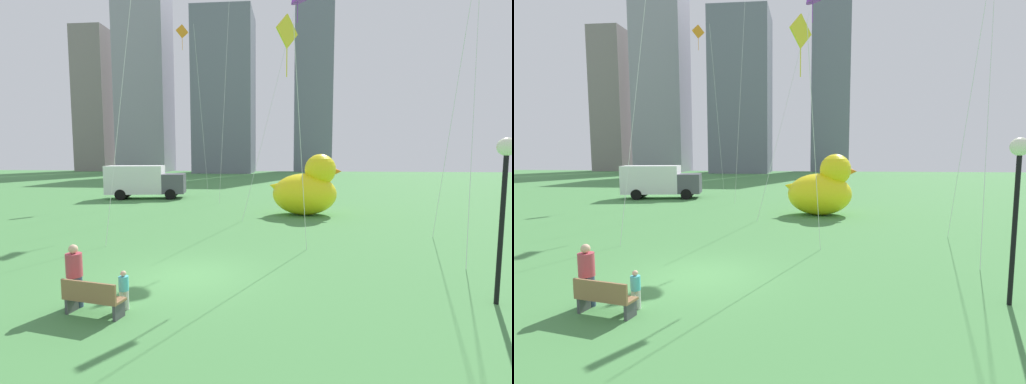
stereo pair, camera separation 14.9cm
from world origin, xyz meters
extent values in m
plane|color=#488646|center=(0.00, 0.00, 0.00)|extent=(140.00, 140.00, 0.00)
cube|color=olive|center=(-1.46, -2.99, 0.42)|extent=(1.59, 0.74, 0.06)
cube|color=olive|center=(-1.50, -3.18, 0.68)|extent=(1.51, 0.36, 0.45)
cube|color=#47474C|center=(-2.14, -2.86, 0.20)|extent=(0.15, 0.38, 0.39)
cube|color=#47474C|center=(-0.79, -3.13, 0.20)|extent=(0.15, 0.38, 0.39)
cylinder|color=#38476B|center=(-2.31, -2.56, 0.40)|extent=(0.18, 0.18, 0.80)
cylinder|color=#38476B|center=(-2.11, -2.56, 0.40)|extent=(0.18, 0.18, 0.80)
cylinder|color=#B23F4C|center=(-2.21, -2.56, 1.10)|extent=(0.40, 0.40, 0.60)
sphere|color=#D8AD8C|center=(-2.21, -2.56, 1.51)|extent=(0.23, 0.23, 0.23)
cylinder|color=silver|center=(-0.96, -2.61, 0.24)|extent=(0.11, 0.11, 0.49)
cylinder|color=silver|center=(-0.83, -2.61, 0.24)|extent=(0.11, 0.11, 0.49)
cylinder|color=#4CBFC6|center=(-0.90, -2.61, 0.67)|extent=(0.24, 0.24, 0.37)
sphere|color=#D8AD8C|center=(-0.90, -2.61, 0.93)|extent=(0.14, 0.14, 0.14)
ellipsoid|color=yellow|center=(4.17, 12.47, 1.32)|extent=(4.06, 3.00, 2.65)
sphere|color=yellow|center=(5.14, 12.47, 2.89)|extent=(1.98, 1.98, 1.98)
cone|color=orange|center=(6.03, 12.47, 2.79)|extent=(0.89, 0.89, 0.89)
cone|color=yellow|center=(2.41, 12.47, 1.77)|extent=(1.21, 1.06, 1.27)
cylinder|color=black|center=(8.65, -1.39, 1.95)|extent=(0.12, 0.12, 3.90)
sphere|color=#EAEACC|center=(8.65, -1.39, 4.09)|extent=(0.46, 0.46, 0.46)
cube|color=white|center=(-10.11, 19.77, 1.65)|extent=(5.07, 3.11, 2.40)
cube|color=#4C4C56|center=(-6.87, 20.36, 1.29)|extent=(2.22, 2.59, 1.68)
cylinder|color=black|center=(-7.07, 20.32, 0.45)|extent=(1.31, 2.52, 0.90)
cylinder|color=black|center=(-11.14, 19.59, 0.45)|extent=(1.31, 2.52, 0.90)
cube|color=gray|center=(-40.00, 68.85, 15.47)|extent=(6.98, 6.66, 30.94)
cube|color=gray|center=(-28.00, 67.72, 19.01)|extent=(10.59, 7.86, 38.02)
cube|color=slate|center=(-10.00, 64.32, 15.78)|extent=(11.54, 10.33, 31.55)
cube|color=slate|center=(8.00, 73.13, 20.58)|extent=(7.87, 10.83, 41.15)
cylinder|color=silver|center=(10.55, 5.41, 9.96)|extent=(1.21, 2.32, 19.91)
cylinder|color=silver|center=(9.92, 3.22, 5.83)|extent=(1.42, 3.32, 11.67)
cylinder|color=silver|center=(3.63, 3.13, 4.27)|extent=(0.66, 1.14, 8.55)
cube|color=yellow|center=(3.07, 3.45, 8.55)|extent=(0.84, 1.04, 1.27)
cylinder|color=yellow|center=(3.07, 3.45, 7.65)|extent=(0.04, 0.04, 1.60)
cylinder|color=silver|center=(-2.03, 18.73, 8.81)|extent=(0.52, 3.02, 17.62)
cylinder|color=silver|center=(-5.21, 23.93, 7.65)|extent=(0.34, 3.52, 15.30)
cube|color=orange|center=(-6.96, 24.09, 15.29)|extent=(1.00, 0.88, 1.27)
cylinder|color=orange|center=(-6.96, 24.09, 14.39)|extent=(0.04, 0.04, 1.60)
cylinder|color=silver|center=(-4.05, 4.88, 7.81)|extent=(0.98, 2.80, 15.62)
cylinder|color=silver|center=(1.96, 11.52, 6.37)|extent=(2.95, 3.25, 12.75)
cylinder|color=purple|center=(3.57, 10.06, 11.85)|extent=(0.04, 0.04, 1.60)
camera|label=1|loc=(3.23, -11.29, 3.92)|focal=26.08mm
camera|label=2|loc=(3.38, -11.27, 3.92)|focal=26.08mm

